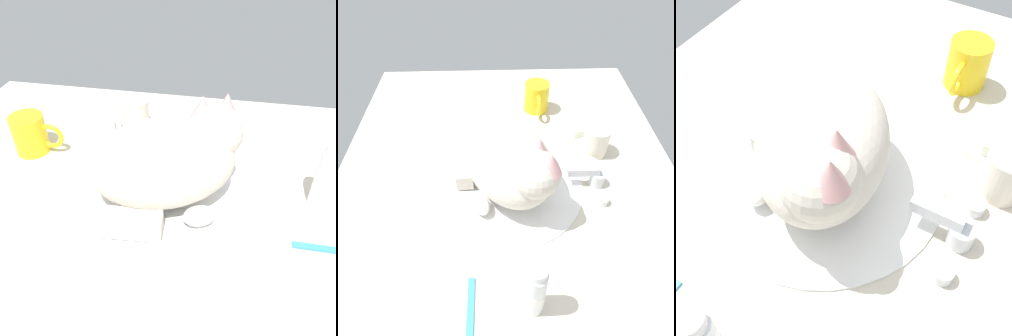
{
  "view_description": "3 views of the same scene",
  "coord_description": "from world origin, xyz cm",
  "views": [
    {
      "loc": [
        9.64,
        -47.45,
        45.48
      ],
      "look_at": [
        0.56,
        1.99,
        5.46
      ],
      "focal_mm": 37.78,
      "sensor_mm": 36.0,
      "label": 1
    },
    {
      "loc": [
        50.3,
        -2.17,
        55.99
      ],
      "look_at": [
        -1.23,
        -0.37,
        4.58
      ],
      "focal_mm": 34.48,
      "sensor_mm": 36.0,
      "label": 2
    },
    {
      "loc": [
        34.86,
        23.29,
        53.19
      ],
      "look_at": [
        -0.66,
        2.78,
        3.87
      ],
      "focal_mm": 49.5,
      "sensor_mm": 36.0,
      "label": 3
    }
  ],
  "objects": [
    {
      "name": "coffee_mug",
      "position": [
        -30.51,
        9.62,
        4.25
      ],
      "size": [
        11.19,
        7.11,
        8.5
      ],
      "color": "yellow",
      "rests_on": "ground_plane"
    },
    {
      "name": "sink_basin",
      "position": [
        0.0,
        0.0,
        0.4
      ],
      "size": [
        34.71,
        34.71,
        0.79
      ],
      "primitive_type": "cylinder",
      "color": "white",
      "rests_on": "ground_plane"
    },
    {
      "name": "toothpaste_bottle",
      "position": [
        28.04,
        3.21,
        6.1
      ],
      "size": [
        3.67,
        3.67,
        13.12
      ],
      "color": "white",
      "rests_on": "ground_plane"
    },
    {
      "name": "soap_bar",
      "position": [
        -18.83,
        19.04,
        2.28
      ],
      "size": [
        8.02,
        6.11,
        2.16
      ],
      "primitive_type": "cube",
      "rotation": [
        0.0,
        0.0,
        0.3
      ],
      "color": "silver",
      "rests_on": "soap_dish"
    },
    {
      "name": "faucet",
      "position": [
        0.0,
        19.61,
        2.24
      ],
      "size": [
        14.41,
        9.01,
        5.38
      ],
      "color": "silver",
      "rests_on": "ground_plane"
    },
    {
      "name": "ground_plane",
      "position": [
        0.0,
        0.0,
        -1.5
      ],
      "size": [
        110.0,
        82.5,
        3.0
      ],
      "primitive_type": "cube",
      "color": "beige"
    },
    {
      "name": "cat",
      "position": [
        1.22,
        0.51,
        8.73
      ],
      "size": [
        30.5,
        26.06,
        17.8
      ],
      "color": "beige",
      "rests_on": "sink_basin"
    },
    {
      "name": "toothbrush",
      "position": [
        31.64,
        -7.45,
        0.51
      ],
      "size": [
        15.95,
        1.45,
        1.6
      ],
      "color": "#388CD8",
      "rests_on": "ground_plane"
    },
    {
      "name": "rinse_cup",
      "position": [
        -11.0,
        22.6,
        3.74
      ],
      "size": [
        6.38,
        6.38,
        7.48
      ],
      "color": "silver",
      "rests_on": "ground_plane"
    },
    {
      "name": "soap_dish",
      "position": [
        -18.83,
        19.04,
        0.6
      ],
      "size": [
        9.0,
        6.4,
        1.2
      ],
      "primitive_type": "cube",
      "color": "white",
      "rests_on": "ground_plane"
    }
  ]
}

